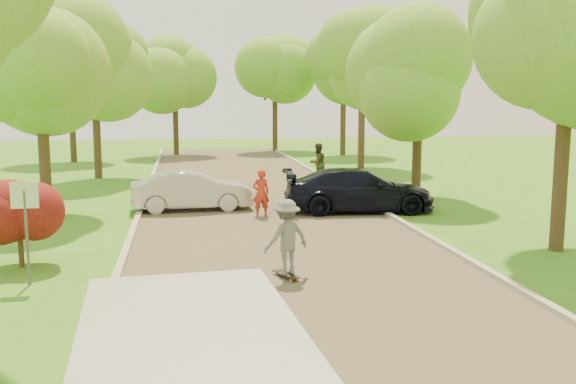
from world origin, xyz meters
TOP-DOWN VIEW (x-y plane):
  - ground at (0.00, 0.00)m, footprint 100.00×100.00m
  - road at (0.00, 8.00)m, footprint 8.00×60.00m
  - curb_left at (-4.05, 8.00)m, footprint 0.18×60.00m
  - curb_right at (4.05, 8.00)m, footprint 0.18×60.00m
  - street_sign at (-5.80, 4.00)m, footprint 0.55×0.06m
  - red_shrub at (-6.30, 5.50)m, footprint 1.70×1.70m
  - tree_l_midb at (-6.81, 12.00)m, footprint 4.30×4.20m
  - tree_l_far at (-6.39, 22.00)m, footprint 4.92×4.80m
  - tree_r_midb at (6.60, 14.00)m, footprint 4.51×4.40m
  - tree_r_far at (7.23, 24.00)m, footprint 5.33×5.20m
  - tree_bg_a at (-8.78, 30.00)m, footprint 5.12×5.00m
  - tree_bg_b at (8.22, 32.00)m, footprint 5.12×5.00m
  - tree_bg_c at (-2.79, 34.00)m, footprint 4.92×4.80m
  - tree_bg_d at (4.22, 36.00)m, footprint 5.12×5.00m
  - silver_sedan at (-2.30, 12.41)m, footprint 4.19×1.65m
  - dark_sedan at (3.30, 11.21)m, footprint 5.26×2.48m
  - longboard at (-0.42, 3.57)m, footprint 0.53×0.86m
  - skateboarder at (-0.42, 3.57)m, footprint 1.20×0.96m
  - person_striped at (-0.09, 10.84)m, footprint 0.61×0.45m
  - person_olive at (3.48, 18.77)m, footprint 1.08×1.00m

SIDE VIEW (x-z plane):
  - ground at x=0.00m, z-range 0.00..0.00m
  - road at x=0.00m, z-range 0.00..0.01m
  - curb_left at x=-4.05m, z-range 0.00..0.12m
  - curb_right at x=4.05m, z-range 0.00..0.12m
  - longboard at x=-0.42m, z-range 0.04..0.14m
  - silver_sedan at x=-2.30m, z-range 0.00..1.36m
  - dark_sedan at x=3.30m, z-range 0.00..1.48m
  - person_striped at x=-0.09m, z-range 0.00..1.55m
  - person_olive at x=3.48m, z-range 0.00..1.79m
  - skateboarder at x=-0.42m, z-range 0.11..1.73m
  - red_shrub at x=-6.30m, z-range 0.12..2.07m
  - street_sign at x=-5.80m, z-range 0.48..2.65m
  - tree_l_midb at x=-6.81m, z-range 1.28..7.89m
  - tree_r_midb at x=6.60m, z-range 1.38..8.38m
  - tree_bg_c at x=-2.79m, z-range 1.35..8.69m
  - tree_bg_a at x=-8.78m, z-range 1.45..9.18m
  - tree_bg_d at x=4.22m, z-range 1.45..9.18m
  - tree_l_far at x=-6.39m, z-range 1.57..9.36m
  - tree_bg_b at x=8.22m, z-range 1.56..9.51m
  - tree_r_far at x=7.23m, z-range 1.66..10.00m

